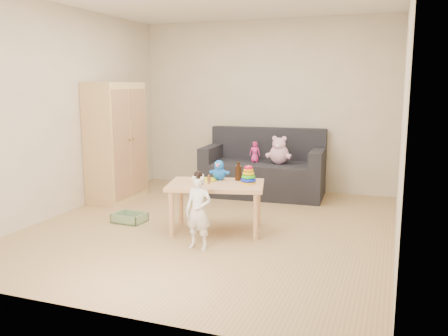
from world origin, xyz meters
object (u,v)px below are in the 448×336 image
at_px(play_table, 216,207).
at_px(sofa, 263,179).
at_px(toddler, 198,212).
at_px(wardrobe, 116,142).

bearing_deg(play_table, sofa, 89.25).
bearing_deg(sofa, toddler, -92.91).
xyz_separation_m(wardrobe, toddler, (1.90, -1.51, -0.45)).
distance_m(play_table, toddler, 0.61).
xyz_separation_m(wardrobe, sofa, (1.89, 0.96, -0.58)).
bearing_deg(toddler, sofa, 94.76).
bearing_deg(play_table, wardrobe, 153.95).
relative_size(wardrobe, play_table, 1.59).
relative_size(sofa, play_table, 1.69).
height_order(sofa, toddler, toddler).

